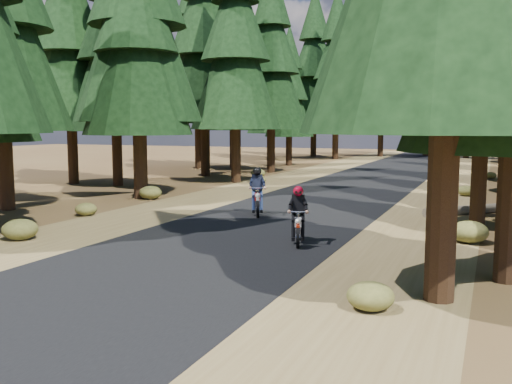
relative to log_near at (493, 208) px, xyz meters
The scene contains 9 objects.
ground 10.02m from the log_near, 130.35° to the right, with size 120.00×120.00×0.00m, color #4A321A.
road 7.00m from the log_near, 157.90° to the right, with size 6.00×100.00×0.01m, color black.
shoulder_l 11.39m from the log_near, 166.63° to the right, with size 3.20×100.00×0.01m, color brown.
shoulder_r 3.24m from the log_near, 125.59° to the right, with size 3.20×100.00×0.01m, color brown.
pine_forest 16.79m from the log_near, 115.87° to the left, with size 34.59×55.08×16.32m.
log_near is the anchor object (origin of this frame).
understory_shrubs 5.18m from the log_near, 164.53° to the right, with size 15.75×30.65×0.61m.
rider_lead 9.02m from the log_near, 121.00° to the right, with size 1.00×1.74×1.48m.
rider_follow 8.34m from the log_near, 153.13° to the right, with size 1.25×1.90×1.63m.
Camera 1 is at (6.45, -13.91, 3.06)m, focal length 40.00 mm.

